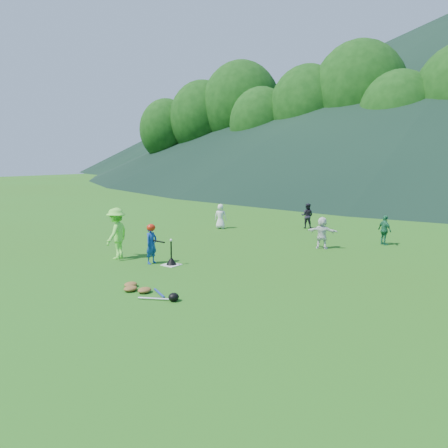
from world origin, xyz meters
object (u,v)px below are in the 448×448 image
at_px(fielder_c, 385,230).
at_px(adult_coach, 117,233).
at_px(fielder_b, 307,216).
at_px(batter_child, 151,244).
at_px(batting_tee, 171,261).
at_px(home_plate, 171,265).
at_px(fielder_a, 221,216).
at_px(equipment_pile, 144,290).
at_px(fielder_d, 322,233).

bearing_deg(fielder_c, adult_coach, 83.62).
xyz_separation_m(fielder_b, fielder_c, (3.85, -1.63, -0.02)).
height_order(batter_child, batting_tee, batter_child).
relative_size(fielder_c, batting_tee, 1.56).
relative_size(fielder_b, fielder_c, 1.03).
height_order(home_plate, fielder_a, fielder_a).
bearing_deg(home_plate, fielder_b, 89.42).
relative_size(adult_coach, fielder_b, 1.43).
bearing_deg(equipment_pile, adult_coach, 150.34).
bearing_deg(fielder_a, fielder_d, 143.13).
relative_size(batter_child, fielder_d, 1.05).
bearing_deg(home_plate, batting_tee, 0.00).
bearing_deg(fielder_d, batter_child, 42.48).
xyz_separation_m(batter_child, fielder_d, (3.05, 5.01, -0.03)).
relative_size(home_plate, fielder_b, 0.41).
height_order(batting_tee, equipment_pile, batting_tee).
bearing_deg(batter_child, fielder_c, -39.36).
distance_m(batter_child, fielder_a, 6.60).
height_order(batter_child, fielder_b, batter_child).
distance_m(home_plate, fielder_c, 7.82).
bearing_deg(home_plate, fielder_c, 59.70).
bearing_deg(fielder_d, fielder_a, -28.76).
distance_m(adult_coach, fielder_c, 9.24).
bearing_deg(fielder_a, adult_coach, 74.12).
bearing_deg(equipment_pile, fielder_d, 81.07).
height_order(home_plate, batting_tee, batting_tee).
height_order(home_plate, equipment_pile, equipment_pile).
bearing_deg(home_plate, adult_coach, -168.30).
relative_size(batter_child, batting_tee, 1.69).
height_order(fielder_a, equipment_pile, fielder_a).
xyz_separation_m(fielder_c, batting_tee, (-3.93, -6.73, -0.40)).
relative_size(home_plate, equipment_pile, 0.25).
relative_size(home_plate, adult_coach, 0.29).
distance_m(fielder_a, fielder_d, 5.45).
distance_m(adult_coach, fielder_d, 6.81).
xyz_separation_m(adult_coach, fielder_c, (5.86, 7.13, -0.25)).
height_order(fielder_b, fielder_d, fielder_b).
xyz_separation_m(batter_child, fielder_b, (0.69, 8.56, -0.03)).
height_order(fielder_c, batting_tee, fielder_c).
bearing_deg(adult_coach, fielder_d, 116.78).
height_order(fielder_b, fielder_c, fielder_b).
distance_m(adult_coach, fielder_a, 6.47).
height_order(fielder_b, batting_tee, fielder_b).
distance_m(home_plate, equipment_pile, 2.61).
bearing_deg(fielder_b, fielder_c, 142.73).
height_order(adult_coach, fielder_b, adult_coach).
bearing_deg(fielder_d, home_plate, 46.92).
bearing_deg(fielder_c, equipment_pile, 106.86).
xyz_separation_m(fielder_b, equipment_pile, (1.24, -10.61, -0.48)).
xyz_separation_m(fielder_c, fielder_d, (-1.50, -1.92, 0.02)).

